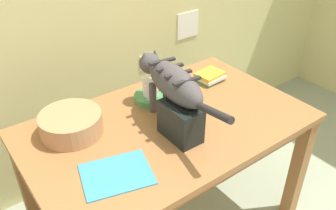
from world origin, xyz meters
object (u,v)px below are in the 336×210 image
dining_table (168,136)px  cat (172,83)px  coffee_mug (151,88)px  toaster (180,121)px  saucer_bowl (151,97)px  wicker_basket (71,124)px  book_stack (210,77)px  magazine (117,174)px

dining_table → cat: (0.02, -0.00, 0.30)m
coffee_mug → toaster: bearing=-102.2°
dining_table → saucer_bowl: saucer_bowl is taller
cat → wicker_basket: (-0.43, 0.20, -0.16)m
saucer_bowl → book_stack: book_stack is taller
toaster → coffee_mug: bearing=77.8°
dining_table → book_stack: 0.50m
saucer_bowl → coffee_mug: size_ratio=1.44×
toaster → saucer_bowl: bearing=78.4°
cat → book_stack: cat is taller
cat → saucer_bowl: 0.30m
dining_table → magazine: bearing=-156.2°
wicker_basket → toaster: 0.50m
magazine → toaster: size_ratio=1.38×
book_stack → toaster: (-0.47, -0.32, 0.06)m
dining_table → magazine: (-0.38, -0.17, 0.09)m
wicker_basket → cat: bearing=-24.8°
cat → wicker_basket: bearing=162.1°
saucer_bowl → wicker_basket: (-0.46, -0.02, 0.04)m
saucer_bowl → book_stack: (0.40, -0.02, 0.01)m
cat → dining_table: bearing=-177.1°
magazine → book_stack: book_stack is taller
magazine → wicker_basket: 0.37m
magazine → wicker_basket: (-0.03, 0.37, 0.05)m
coffee_mug → wicker_basket: bearing=-177.5°
book_stack → toaster: toaster is taller
dining_table → coffee_mug: size_ratio=11.03×
coffee_mug → book_stack: 0.40m
dining_table → wicker_basket: (-0.41, 0.20, 0.14)m
toaster → magazine: bearing=-172.9°
wicker_basket → toaster: bearing=-39.8°
cat → magazine: (-0.40, -0.17, -0.21)m
coffee_mug → wicker_basket: 0.46m
coffee_mug → book_stack: size_ratio=0.74×
magazine → saucer_bowl: bearing=57.4°
saucer_bowl → coffee_mug: bearing=0.0°
dining_table → toaster: (-0.02, -0.12, 0.17)m
dining_table → cat: size_ratio=1.95×
book_stack → toaster: bearing=-146.0°
coffee_mug → toaster: (-0.07, -0.34, 0.01)m
wicker_basket → book_stack: bearing=-0.2°
book_stack → wicker_basket: (-0.86, 0.00, 0.03)m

